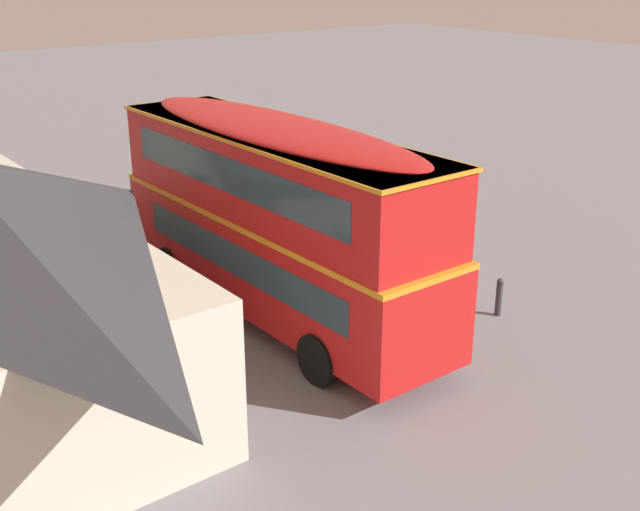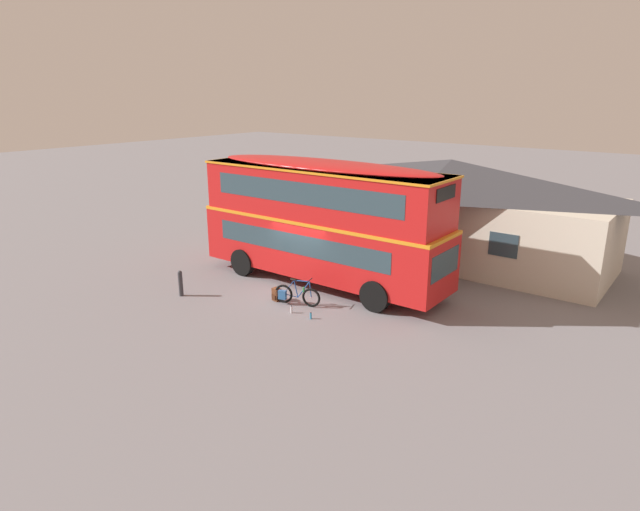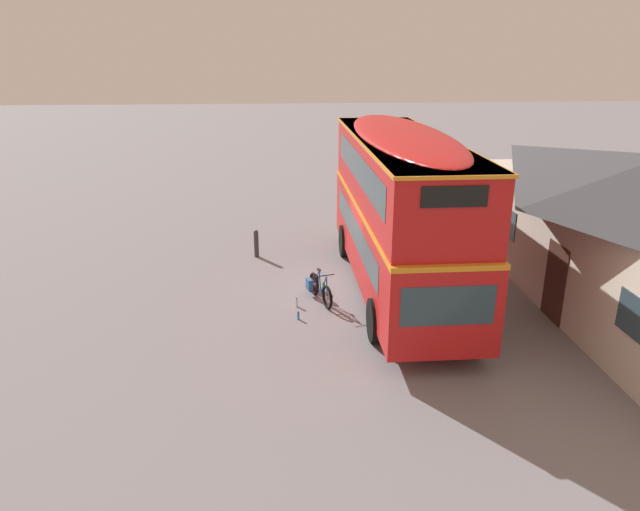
{
  "view_description": "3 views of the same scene",
  "coord_description": "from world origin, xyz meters",
  "px_view_note": "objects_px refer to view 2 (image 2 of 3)",
  "views": [
    {
      "loc": [
        -14.21,
        10.76,
        8.25
      ],
      "look_at": [
        0.25,
        -0.29,
        1.2
      ],
      "focal_mm": 44.01,
      "sensor_mm": 36.0,
      "label": 1
    },
    {
      "loc": [
        12.34,
        -14.79,
        7.21
      ],
      "look_at": [
        0.46,
        0.56,
        1.31
      ],
      "focal_mm": 30.38,
      "sensor_mm": 36.0,
      "label": 2
    },
    {
      "loc": [
        16.37,
        -2.36,
        6.96
      ],
      "look_at": [
        1.56,
        -1.3,
        1.66
      ],
      "focal_mm": 33.21,
      "sensor_mm": 36.0,
      "label": 3
    }
  ],
  "objects_px": {
    "backpack_on_ground": "(276,294)",
    "kerb_bollard": "(181,283)",
    "water_bottle_clear_plastic": "(291,310)",
    "touring_bicycle": "(296,295)",
    "double_decker_bus": "(322,217)",
    "water_bottle_blue_sports": "(311,316)"
  },
  "relations": [
    {
      "from": "water_bottle_blue_sports",
      "to": "kerb_bollard",
      "type": "distance_m",
      "value": 5.26
    },
    {
      "from": "double_decker_bus",
      "to": "water_bottle_blue_sports",
      "type": "distance_m",
      "value": 4.35
    },
    {
      "from": "double_decker_bus",
      "to": "backpack_on_ground",
      "type": "height_order",
      "value": "double_decker_bus"
    },
    {
      "from": "water_bottle_clear_plastic",
      "to": "touring_bicycle",
      "type": "bearing_deg",
      "value": 119.38
    },
    {
      "from": "double_decker_bus",
      "to": "water_bottle_clear_plastic",
      "type": "height_order",
      "value": "double_decker_bus"
    },
    {
      "from": "double_decker_bus",
      "to": "backpack_on_ground",
      "type": "relative_size",
      "value": 20.08
    },
    {
      "from": "kerb_bollard",
      "to": "water_bottle_clear_plastic",
      "type": "bearing_deg",
      "value": 16.27
    },
    {
      "from": "backpack_on_ground",
      "to": "water_bottle_blue_sports",
      "type": "relative_size",
      "value": 2.23
    },
    {
      "from": "water_bottle_blue_sports",
      "to": "kerb_bollard",
      "type": "bearing_deg",
      "value": -166.12
    },
    {
      "from": "water_bottle_clear_plastic",
      "to": "kerb_bollard",
      "type": "height_order",
      "value": "kerb_bollard"
    },
    {
      "from": "backpack_on_ground",
      "to": "water_bottle_clear_plastic",
      "type": "distance_m",
      "value": 1.3
    },
    {
      "from": "backpack_on_ground",
      "to": "kerb_bollard",
      "type": "height_order",
      "value": "kerb_bollard"
    },
    {
      "from": "kerb_bollard",
      "to": "water_bottle_blue_sports",
      "type": "bearing_deg",
      "value": 13.88
    },
    {
      "from": "double_decker_bus",
      "to": "water_bottle_blue_sports",
      "type": "relative_size",
      "value": 44.85
    },
    {
      "from": "water_bottle_clear_plastic",
      "to": "kerb_bollard",
      "type": "distance_m",
      "value": 4.46
    },
    {
      "from": "touring_bicycle",
      "to": "kerb_bollard",
      "type": "bearing_deg",
      "value": -153.96
    },
    {
      "from": "water_bottle_blue_sports",
      "to": "water_bottle_clear_plastic",
      "type": "bearing_deg",
      "value": -179.02
    },
    {
      "from": "touring_bicycle",
      "to": "water_bottle_clear_plastic",
      "type": "bearing_deg",
      "value": -60.62
    },
    {
      "from": "touring_bicycle",
      "to": "water_bottle_clear_plastic",
      "type": "distance_m",
      "value": 0.79
    },
    {
      "from": "double_decker_bus",
      "to": "water_bottle_blue_sports",
      "type": "height_order",
      "value": "double_decker_bus"
    },
    {
      "from": "touring_bicycle",
      "to": "water_bottle_clear_plastic",
      "type": "xyz_separation_m",
      "value": [
        0.37,
        -0.66,
        -0.25
      ]
    },
    {
      "from": "touring_bicycle",
      "to": "kerb_bollard",
      "type": "xyz_separation_m",
      "value": [
        -3.9,
        -1.9,
        0.13
      ]
    }
  ]
}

